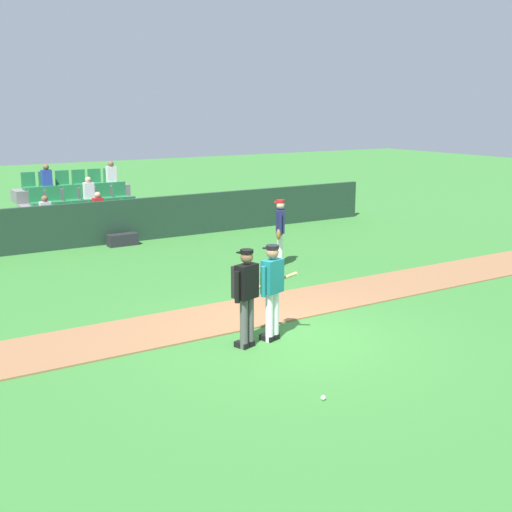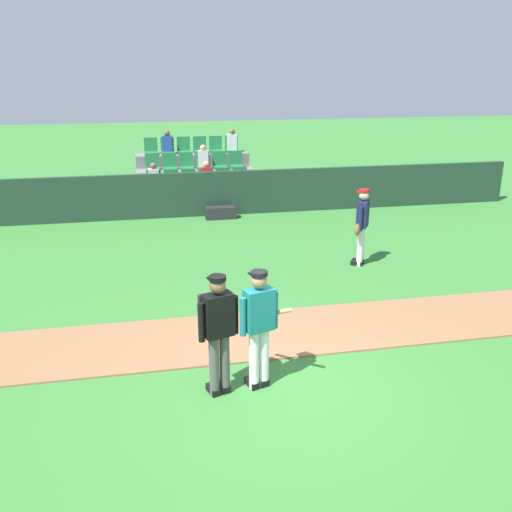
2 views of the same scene
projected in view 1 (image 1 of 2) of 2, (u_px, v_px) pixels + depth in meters
ground_plane at (288, 339)px, 12.07m from camera, size 80.00×80.00×0.00m
infield_dirt_path at (240, 314)px, 13.47m from camera, size 28.00×1.82×0.03m
dugout_fence at (101, 223)px, 20.10m from camera, size 20.00×0.16×1.33m
stadium_bleachers at (81, 216)px, 21.65m from camera, size 3.90×2.95×2.30m
batter_teal_jersey at (272, 289)px, 11.80m from camera, size 0.74×0.69×1.76m
umpire_home_plate at (246, 292)px, 11.45m from camera, size 0.57×0.39×1.76m
runner_navy_jersey at (280, 230)px, 17.36m from camera, size 0.49×0.57×1.76m
baseball at (323, 398)px, 9.56m from camera, size 0.07×0.07×0.07m
equipment_bag at (123, 240)px, 20.09m from camera, size 0.90×0.36×0.36m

